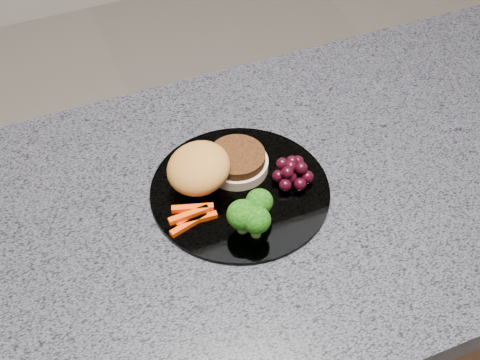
% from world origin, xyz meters
% --- Properties ---
extents(island_cabinet, '(1.20, 0.60, 0.86)m').
position_xyz_m(island_cabinet, '(0.00, 0.00, 0.43)').
color(island_cabinet, '#4E2C1A').
rests_on(island_cabinet, ground).
extents(countertop, '(1.20, 0.60, 0.04)m').
position_xyz_m(countertop, '(0.00, 0.00, 0.88)').
color(countertop, '#4C4C56').
rests_on(countertop, island_cabinet).
extents(plate, '(0.26, 0.26, 0.01)m').
position_xyz_m(plate, '(-0.10, 0.03, 0.90)').
color(plate, white).
rests_on(plate, countertop).
extents(burger, '(0.17, 0.11, 0.05)m').
position_xyz_m(burger, '(-0.13, 0.06, 0.93)').
color(burger, '#CAB18E').
rests_on(burger, plate).
extents(carrot_sticks, '(0.07, 0.04, 0.02)m').
position_xyz_m(carrot_sticks, '(-0.19, 0.00, 0.91)').
color(carrot_sticks, '#FA3F04').
rests_on(carrot_sticks, plate).
extents(broccoli, '(0.07, 0.07, 0.05)m').
position_xyz_m(broccoli, '(-0.12, -0.04, 0.94)').
color(broccoli, '#5C8D33').
rests_on(broccoli, plate).
extents(grape_bunch, '(0.06, 0.06, 0.03)m').
position_xyz_m(grape_bunch, '(-0.03, 0.02, 0.92)').
color(grape_bunch, black).
rests_on(grape_bunch, plate).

